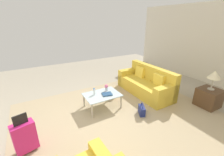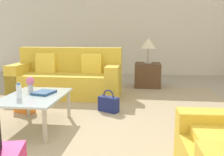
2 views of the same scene
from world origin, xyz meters
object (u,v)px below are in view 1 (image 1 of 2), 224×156
coffee_table (102,96)px  flower_vase (106,87)px  coffee_table_book (107,94)px  couch (147,84)px  suitcase_magenta (25,136)px  handbag_orange (112,93)px  handbag_navy (142,110)px  water_bottle (94,92)px  table_lamp (214,75)px  side_table (209,98)px

coffee_table → flower_vase: (-0.22, -0.15, 0.18)m
coffee_table_book → couch: bearing=-161.2°
coffee_table → suitcase_magenta: (2.00, 0.70, -0.02)m
flower_vase → handbag_orange: (-0.36, -0.29, -0.42)m
handbag_navy → handbag_orange: (0.20, -1.30, 0.00)m
water_bottle → table_lamp: bearing=151.9°
side_table → handbag_navy: side_table is taller
flower_vase → coffee_table: bearing=34.3°
water_bottle → handbag_orange: bearing=-156.6°
side_table → table_lamp: bearing=0.0°
water_bottle → side_table: size_ratio=0.35×
suitcase_magenta → handbag_navy: size_ratio=2.37×
water_bottle → side_table: bearing=151.9°
table_lamp → handbag_orange: 3.07m
couch → handbag_navy: couch is taller
flower_vase → suitcase_magenta: (2.22, 0.85, -0.20)m
coffee_table → table_lamp: bearing=151.8°
couch → water_bottle: couch is taller
couch → flower_vase: couch is taller
table_lamp → handbag_navy: size_ratio=1.61×
couch → side_table: (-1.00, 1.60, -0.05)m
coffee_table_book → side_table: side_table is taller
flower_vase → suitcase_magenta: bearing=21.0°
water_bottle → coffee_table_book: bearing=150.6°
coffee_table_book → side_table: (-2.68, 1.42, -0.17)m
flower_vase → handbag_navy: size_ratio=0.57×
suitcase_magenta → flower_vase: bearing=-159.0°
flower_vase → suitcase_magenta: size_ratio=0.24×
coffee_table → side_table: bearing=151.8°
side_table → handbag_orange: 2.95m
coffee_table → couch: bearing=-176.8°
couch → handbag_orange: couch is taller
coffee_table → side_table: side_table is taller
coffee_table_book → side_table: size_ratio=0.48×
table_lamp → handbag_navy: 2.29m
flower_vase → side_table: (-2.58, 1.65, -0.28)m
side_table → handbag_orange: size_ratio=1.63×
coffee_table_book → flower_vase: flower_vase is taller
couch → handbag_orange: size_ratio=5.88×
suitcase_magenta → handbag_orange: bearing=-156.2°
water_bottle → side_table: 3.41m
couch → water_bottle: 2.01m
coffee_table_book → suitcase_magenta: suitcase_magenta is taller
suitcase_magenta → handbag_orange: suitcase_magenta is taller
coffee_table → flower_vase: bearing=-145.7°
side_table → handbag_navy: (2.02, -0.64, -0.14)m
handbag_navy → handbag_orange: bearing=-81.2°
suitcase_magenta → handbag_navy: suitcase_magenta is taller
coffee_table → suitcase_magenta: 2.12m
coffee_table → handbag_navy: 1.19m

